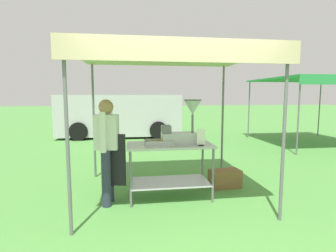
{
  "coord_description": "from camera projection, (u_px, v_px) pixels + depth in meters",
  "views": [
    {
      "loc": [
        -0.63,
        -3.02,
        1.67
      ],
      "look_at": [
        0.0,
        1.33,
        1.16
      ],
      "focal_mm": 28.3,
      "sensor_mm": 36.0,
      "label": 1
    }
  ],
  "objects": [
    {
      "name": "donut_cart",
      "position": [
        170.0,
        158.0,
        4.28
      ],
      "size": [
        1.37,
        0.7,
        0.89
      ],
      "color": "#B7B7BC",
      "rests_on": "ground"
    },
    {
      "name": "supply_crate",
      "position": [
        225.0,
        178.0,
        4.83
      ],
      "size": [
        0.58,
        0.36,
        0.32
      ],
      "color": "brown",
      "rests_on": "ground"
    },
    {
      "name": "menu_sign",
      "position": [
        201.0,
        138.0,
        4.08
      ],
      "size": [
        0.13,
        0.05,
        0.27
      ],
      "color": "black",
      "rests_on": "donut_cart"
    },
    {
      "name": "van_silver",
      "position": [
        120.0,
        115.0,
        10.88
      ],
      "size": [
        4.87,
        2.21,
        1.69
      ],
      "color": "#BCBCC1",
      "rests_on": "ground"
    },
    {
      "name": "donut_fryer",
      "position": [
        183.0,
        127.0,
        4.24
      ],
      "size": [
        0.64,
        0.28,
        0.71
      ],
      "color": "#B7B7BC",
      "rests_on": "donut_cart"
    },
    {
      "name": "neighbour_tent",
      "position": [
        314.0,
        80.0,
        8.93
      ],
      "size": [
        3.26,
        3.31,
        2.25
      ],
      "color": "slate",
      "rests_on": "ground"
    },
    {
      "name": "ground_plane",
      "position": [
        149.0,
        144.0,
        9.15
      ],
      "size": [
        70.0,
        70.0,
        0.0
      ],
      "primitive_type": "plane",
      "color": "#519342"
    },
    {
      "name": "donut_tray",
      "position": [
        161.0,
        143.0,
        4.2
      ],
      "size": [
        0.46,
        0.28,
        0.07
      ],
      "color": "#B7B7BC",
      "rests_on": "donut_cart"
    },
    {
      "name": "stall_canopy",
      "position": [
        169.0,
        59.0,
        4.2
      ],
      "size": [
        2.9,
        2.5,
        2.33
      ],
      "color": "slate",
      "rests_on": "ground"
    },
    {
      "name": "vendor",
      "position": [
        107.0,
        146.0,
        4.0
      ],
      "size": [
        0.46,
        0.54,
        1.61
      ],
      "color": "#2D3347",
      "rests_on": "ground"
    }
  ]
}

